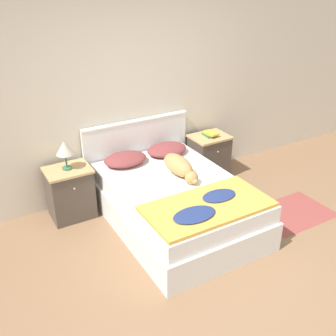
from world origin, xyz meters
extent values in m
plane|color=#896647|center=(0.00, 0.00, 0.00)|extent=(16.00, 16.00, 0.00)
cube|color=beige|center=(0.00, 2.13, 1.27)|extent=(9.00, 0.06, 2.55)
cube|color=white|center=(0.02, 1.07, 0.17)|extent=(1.35, 1.92, 0.33)
cube|color=white|center=(0.02, 1.07, 0.43)|extent=(1.29, 1.86, 0.20)
cube|color=white|center=(0.02, 2.06, 0.47)|extent=(1.43, 0.04, 0.93)
cylinder|color=white|center=(0.02, 2.06, 0.93)|extent=(1.43, 0.06, 0.06)
cube|color=#4C4238|center=(-0.96, 1.83, 0.30)|extent=(0.48, 0.38, 0.59)
cube|color=tan|center=(-0.96, 1.83, 0.61)|extent=(0.51, 0.41, 0.03)
sphere|color=tan|center=(-0.96, 1.63, 0.46)|extent=(0.02, 0.02, 0.02)
cube|color=#4C4238|center=(1.00, 1.83, 0.30)|extent=(0.48, 0.38, 0.59)
cube|color=tan|center=(1.00, 1.83, 0.61)|extent=(0.51, 0.41, 0.03)
sphere|color=tan|center=(1.00, 1.63, 0.46)|extent=(0.02, 0.02, 0.02)
ellipsoid|color=brown|center=(-0.27, 1.79, 0.59)|extent=(0.52, 0.39, 0.13)
ellipsoid|color=brown|center=(0.31, 1.79, 0.59)|extent=(0.52, 0.39, 0.13)
cube|color=gold|center=(0.02, 0.50, 0.55)|extent=(1.25, 0.66, 0.04)
ellipsoid|color=navy|center=(-0.20, 0.40, 0.58)|extent=(0.44, 0.27, 0.03)
ellipsoid|color=navy|center=(0.21, 0.56, 0.58)|extent=(0.38, 0.23, 0.03)
ellipsoid|color=tan|center=(0.15, 1.27, 0.64)|extent=(0.23, 0.50, 0.21)
sphere|color=tan|center=(0.15, 0.99, 0.60)|extent=(0.15, 0.15, 0.15)
ellipsoid|color=tan|center=(0.15, 0.92, 0.59)|extent=(0.07, 0.08, 0.06)
cone|color=tan|center=(0.11, 1.00, 0.65)|extent=(0.05, 0.05, 0.05)
cone|color=tan|center=(0.19, 1.00, 0.65)|extent=(0.05, 0.05, 0.05)
ellipsoid|color=tan|center=(0.19, 1.48, 0.58)|extent=(0.14, 0.22, 0.08)
cube|color=#337547|center=(0.99, 1.84, 0.63)|extent=(0.14, 0.19, 0.03)
cube|color=gold|center=(1.01, 1.83, 0.66)|extent=(0.15, 0.23, 0.02)
cylinder|color=#336B4C|center=(-0.96, 1.84, 0.63)|extent=(0.11, 0.11, 0.02)
cylinder|color=#336B4C|center=(-0.96, 1.84, 0.72)|extent=(0.02, 0.02, 0.16)
cone|color=beige|center=(-0.96, 1.84, 0.88)|extent=(0.19, 0.19, 0.15)
cube|color=#93423D|center=(1.35, 0.56, 0.00)|extent=(0.91, 0.65, 0.00)
camera|label=1|loc=(-1.95, -2.13, 2.61)|focal=42.00mm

